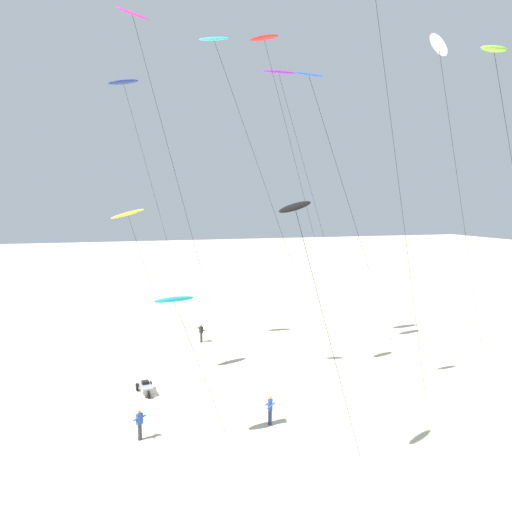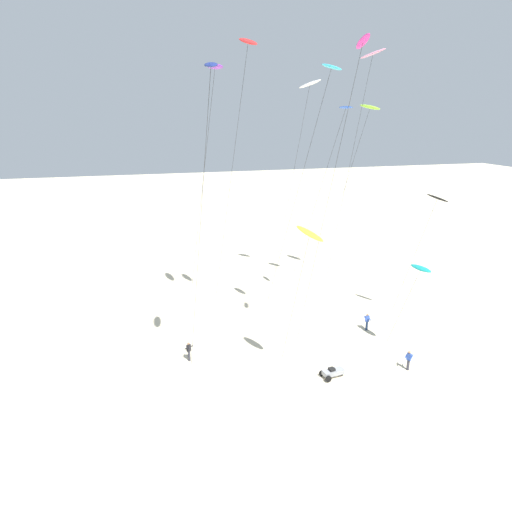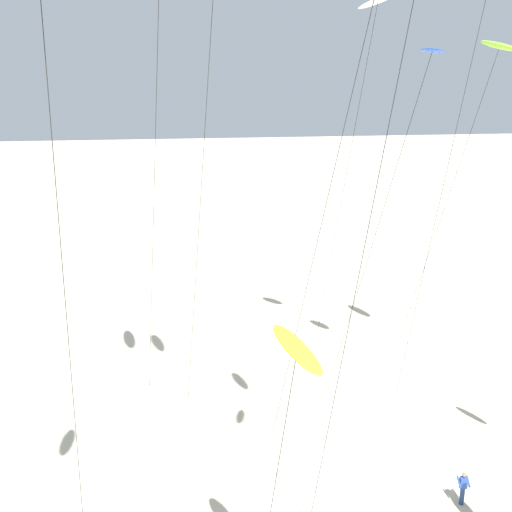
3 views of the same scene
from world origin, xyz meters
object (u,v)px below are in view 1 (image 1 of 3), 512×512
Objects in this scene: kite_navy at (125,87)px; kite_flyer_middle at (201,333)px; kite_lime at (495,53)px; kite_cyan at (217,48)px; beach_buggy at (146,387)px; kite_black at (297,212)px; kite_blue at (314,91)px; kite_red at (265,43)px; kite_purple at (279,74)px; kite_flyer_furthest at (270,409)px; kite_flyer_nearest at (140,424)px; kite_white at (439,50)px; kite_magenta at (137,30)px; kite_teal at (174,300)px; kite_yellow at (128,215)px.

kite_navy reaches higher than kite_flyer_middle.
kite_lime is 15.83m from kite_cyan.
kite_cyan reaches higher than beach_buggy.
kite_lime reaches higher than kite_black.
kite_flyer_middle is (-14.87, -4.37, -18.29)m from kite_blue.
kite_red is (4.89, 10.22, 2.76)m from kite_navy.
kite_purple is 9.89m from kite_cyan.
kite_lime is 9.50m from kite_blue.
kite_flyer_furthest is (-5.55, 0.67, -11.31)m from kite_black.
kite_black is 15.19m from kite_cyan.
kite_navy is 13.49× the size of kite_flyer_furthest.
kite_purple is 1.02× the size of kite_cyan.
kite_blue reaches higher than kite_black.
kite_flyer_nearest is at bearing -105.02° from kite_lime.
kite_flyer_middle is (-15.06, -12.80, -21.31)m from kite_white.
kite_black is at bearing 26.02° from beach_buggy.
kite_black is 0.53× the size of kite_magenta.
kite_white is at bearing 88.70° from kite_blue.
kite_black reaches higher than kite_flyer_nearest.
kite_flyer_middle is at bearing 102.18° from kite_navy.
kite_cyan is 2.89× the size of kite_teal.
kite_flyer_furthest is (-4.38, -10.26, -19.14)m from kite_lime.
kite_flyer_middle is at bearing 151.99° from beach_buggy.
kite_cyan is 12.42m from kite_yellow.
kite_red is at bearing 33.54° from kite_flyer_middle.
kite_purple reaches higher than kite_yellow.
kite_teal is 0.65× the size of kite_yellow.
kite_flyer_furthest is at bearing 38.37° from kite_yellow.
kite_blue is 12.12× the size of kite_flyer_furthest.
kite_flyer_middle is (-6.21, -4.11, -23.72)m from kite_red.
kite_white is 13.75× the size of kite_flyer_nearest.
kite_teal is 21.96m from kite_navy.
kite_lime is at bearing 58.48° from kite_magenta.
kite_navy is (-9.86, -5.47, -0.46)m from kite_cyan.
kite_purple is at bearing 140.13° from kite_red.
kite_flyer_middle is (-1.32, 6.10, -20.96)m from kite_navy.
kite_black is 16.20m from kite_yellow.
kite_navy is 13.49× the size of kite_flyer_nearest.
kite_flyer_nearest is (15.28, -0.07, -20.96)m from kite_navy.
kite_white is (4.09, 18.30, -0.76)m from kite_magenta.
kite_yellow reaches higher than kite_flyer_middle.
kite_magenta is at bearing -152.84° from kite_black.
kite_navy is at bearing 178.74° from kite_yellow.
kite_navy is 11.66m from kite_red.
kite_teal is (6.93, -3.72, -14.52)m from kite_cyan.
kite_lime is 0.92× the size of kite_navy.
kite_blue is 9.60× the size of beach_buggy.
kite_black is 7.81m from kite_teal.
kite_flyer_middle is at bearing -146.46° from kite_red.
kite_white is (-6.23, 1.48, 2.17)m from kite_lime.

